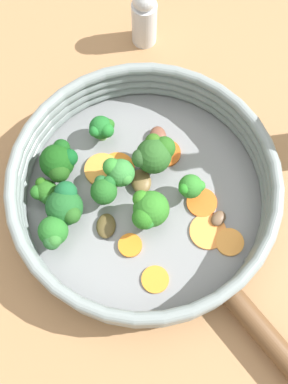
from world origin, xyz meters
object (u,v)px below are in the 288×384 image
at_px(carrot_slice_4, 102,170).
at_px(broccoli_floret_4, 149,211).
at_px(broccoli_floret_5, 102,128).
at_px(carrot_slice_0, 202,203).
at_px(mushroom_piece_0, 106,226).
at_px(carrot_slice_2, 169,154).
at_px(broccoli_floret_0, 53,234).
at_px(broccoli_floret_8, 65,205).
at_px(carrot_slice_7, 208,231).
at_px(salt_shaker, 144,17).
at_px(broccoli_floret_7, 59,162).
at_px(broccoli_floret_2, 154,154).
at_px(mushroom_piece_2, 141,181).
at_px(mushroom_piece_3, 218,218).
at_px(carrot_slice_1, 155,279).
at_px(broccoli_floret_3, 45,192).
at_px(broccoli_floret_1, 104,190).
at_px(carrot_slice_3, 130,245).
at_px(carrot_slice_5, 230,242).
at_px(carrot_slice_6, 117,169).
at_px(broccoli_floret_6, 191,187).
at_px(mushroom_piece_1, 158,137).
at_px(skillet, 144,197).
at_px(broccoli_floret_9, 120,173).

distance_m(carrot_slice_4, broccoli_floret_4, 0.10).
height_order(carrot_slice_4, broccoli_floret_5, broccoli_floret_5).
xyz_separation_m(carrot_slice_0, mushroom_piece_0, (0.10, 0.08, 0.00)).
xyz_separation_m(carrot_slice_2, broccoli_floret_0, (0.08, 0.17, 0.03)).
bearing_deg(broccoli_floret_5, broccoli_floret_8, 95.17).
distance_m(carrot_slice_7, mushroom_piece_0, 0.13).
bearing_deg(carrot_slice_2, salt_shaker, -54.13).
distance_m(carrot_slice_2, broccoli_floret_7, 0.15).
bearing_deg(broccoli_floret_2, broccoli_floret_4, 110.98).
height_order(carrot_slice_0, carrot_slice_2, carrot_slice_2).
relative_size(mushroom_piece_2, mushroom_piece_3, 1.57).
bearing_deg(carrot_slice_1, broccoli_floret_2, -63.42).
xyz_separation_m(carrot_slice_0, broccoli_floret_3, (0.19, 0.08, 0.02)).
relative_size(broccoli_floret_1, broccoli_floret_2, 0.81).
distance_m(carrot_slice_0, carrot_slice_3, 0.11).
relative_size(carrot_slice_5, mushroom_piece_3, 1.60).
distance_m(carrot_slice_4, carrot_slice_6, 0.02).
xyz_separation_m(carrot_slice_3, carrot_slice_7, (-0.08, -0.06, -0.00)).
relative_size(carrot_slice_3, broccoli_floret_6, 0.68).
xyz_separation_m(carrot_slice_4, mushroom_piece_1, (-0.05, -0.08, 0.00)).
bearing_deg(mushroom_piece_3, mushroom_piece_0, 30.16).
height_order(carrot_slice_7, broccoli_floret_1, broccoli_floret_1).
distance_m(carrot_slice_0, broccoli_floret_2, 0.09).
height_order(broccoli_floret_4, mushroom_piece_0, broccoli_floret_4).
height_order(carrot_slice_0, broccoli_floret_0, broccoli_floret_0).
distance_m(carrot_slice_4, mushroom_piece_0, 0.08).
bearing_deg(broccoli_floret_2, salt_shaker, -60.39).
relative_size(broccoli_floret_3, broccoli_floret_8, 0.67).
height_order(carrot_slice_1, salt_shaker, salt_shaker).
xyz_separation_m(broccoli_floret_2, broccoli_floret_4, (-0.03, 0.07, 0.00)).
relative_size(carrot_slice_6, broccoli_floret_8, 0.88).
bearing_deg(broccoli_floret_5, carrot_slice_1, 135.84).
distance_m(carrot_slice_0, salt_shaker, 0.29).
distance_m(skillet, mushroom_piece_1, 0.09).
xyz_separation_m(skillet, broccoli_floret_6, (-0.05, -0.03, 0.03)).
xyz_separation_m(broccoli_floret_3, broccoli_floret_5, (-0.02, -0.11, 0.00)).
xyz_separation_m(broccoli_floret_4, broccoli_floret_8, (0.10, 0.04, -0.01)).
bearing_deg(carrot_slice_1, broccoli_floret_8, -11.67).
relative_size(carrot_slice_4, mushroom_piece_0, 1.42).
bearing_deg(broccoli_floret_1, salt_shaker, -74.61).
bearing_deg(carrot_slice_7, broccoli_floret_9, -5.31).
bearing_deg(salt_shaker, mushroom_piece_3, 134.29).
bearing_deg(broccoli_floret_6, broccoli_floret_9, 14.63).
distance_m(carrot_slice_6, broccoli_floret_9, 0.03).
bearing_deg(broccoli_floret_8, carrot_slice_3, 177.31).
distance_m(carrot_slice_4, broccoli_floret_1, 0.05).
bearing_deg(carrot_slice_1, broccoli_floret_7, -23.35).
distance_m(carrot_slice_1, broccoli_floret_5, 0.21).
distance_m(carrot_slice_2, broccoli_floret_6, 0.07).
xyz_separation_m(carrot_slice_7, mushroom_piece_2, (0.11, -0.02, 0.01)).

